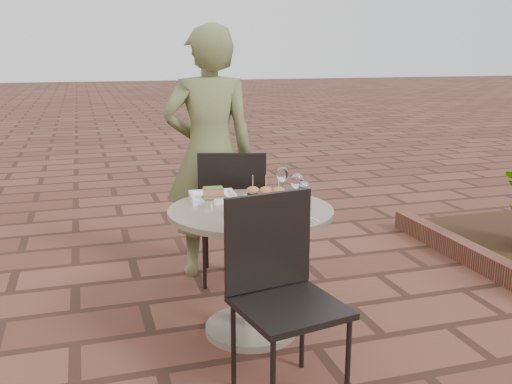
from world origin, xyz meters
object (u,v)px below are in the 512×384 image
object	(u,v)px
cafe_table	(251,251)
plate_salmon	(213,196)
chair_far	(232,206)
plate_tuna	(260,215)
diner	(209,154)
plate_sliders	(266,200)
chair_near	(279,279)

from	to	relation	value
cafe_table	plate_salmon	world-z (taller)	plate_salmon
cafe_table	chair_far	bearing A→B (deg)	83.47
cafe_table	plate_salmon	bearing A→B (deg)	121.20
chair_far	plate_salmon	size ratio (longest dim) A/B	3.33
cafe_table	plate_tuna	world-z (taller)	plate_tuna
diner	plate_sliders	size ratio (longest dim) A/B	4.88
cafe_table	diner	size ratio (longest dim) A/B	0.52
chair_far	plate_sliders	bearing A→B (deg)	104.85
diner	plate_sliders	bearing A→B (deg)	100.91
chair_far	diner	bearing A→B (deg)	-53.20
plate_salmon	plate_sliders	world-z (taller)	plate_sliders
chair_near	cafe_table	bearing A→B (deg)	76.16
plate_salmon	plate_tuna	size ratio (longest dim) A/B	0.86
cafe_table	plate_salmon	distance (m)	0.39
cafe_table	chair_far	size ratio (longest dim) A/B	0.97
plate_salmon	plate_sliders	distance (m)	0.34
plate_tuna	diner	bearing A→B (deg)	90.64
chair_near	plate_salmon	world-z (taller)	chair_near
plate_sliders	diner	bearing A→B (deg)	96.27
plate_tuna	plate_sliders	bearing A→B (deg)	64.86
plate_tuna	chair_far	bearing A→B (deg)	84.61
cafe_table	plate_tuna	size ratio (longest dim) A/B	2.78
plate_tuna	plate_salmon	bearing A→B (deg)	108.73
diner	plate_tuna	world-z (taller)	diner
diner	plate_salmon	bearing A→B (deg)	83.78
cafe_table	plate_salmon	xyz separation A→B (m)	(-0.15, 0.25, 0.27)
chair_near	plate_tuna	bearing A→B (deg)	75.04
chair_far	diner	distance (m)	0.41
cafe_table	plate_sliders	distance (m)	0.30
cafe_table	chair_near	size ratio (longest dim) A/B	0.97
plate_sliders	plate_tuna	world-z (taller)	plate_sliders
cafe_table	chair_near	distance (m)	0.58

